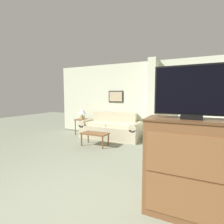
{
  "coord_description": "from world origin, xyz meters",
  "views": [
    {
      "loc": [
        1.36,
        -1.51,
        1.49
      ],
      "look_at": [
        -0.6,
        2.57,
        1.05
      ],
      "focal_mm": 28.0,
      "sensor_mm": 36.0,
      "label": 1
    }
  ],
  "objects_px": {
    "table_lamp": "(82,112)",
    "tv_dresser": "(189,168)",
    "coffee_table": "(95,134)",
    "tv": "(193,92)",
    "couch": "(111,129)",
    "bed": "(211,146)",
    "backpack": "(223,128)"
  },
  "relations": [
    {
      "from": "table_lamp",
      "to": "tv_dresser",
      "type": "xyz_separation_m",
      "value": [
        3.81,
        -3.16,
        -0.25
      ]
    },
    {
      "from": "coffee_table",
      "to": "tv",
      "type": "bearing_deg",
      "value": -38.46
    },
    {
      "from": "couch",
      "to": "table_lamp",
      "type": "bearing_deg",
      "value": 177.37
    },
    {
      "from": "couch",
      "to": "bed",
      "type": "height_order",
      "value": "couch"
    },
    {
      "from": "bed",
      "to": "tv",
      "type": "bearing_deg",
      "value": -99.78
    },
    {
      "from": "couch",
      "to": "tv_dresser",
      "type": "bearing_deg",
      "value": -50.29
    },
    {
      "from": "coffee_table",
      "to": "bed",
      "type": "bearing_deg",
      "value": 6.34
    },
    {
      "from": "table_lamp",
      "to": "backpack",
      "type": "bearing_deg",
      "value": -12.68
    },
    {
      "from": "couch",
      "to": "bed",
      "type": "relative_size",
      "value": 0.96
    },
    {
      "from": "couch",
      "to": "backpack",
      "type": "distance_m",
      "value": 3.34
    },
    {
      "from": "tv",
      "to": "backpack",
      "type": "xyz_separation_m",
      "value": [
        0.6,
        2.17,
        -0.76
      ]
    },
    {
      "from": "couch",
      "to": "backpack",
      "type": "bearing_deg",
      "value": -16.4
    },
    {
      "from": "tv_dresser",
      "to": "bed",
      "type": "relative_size",
      "value": 0.55
    },
    {
      "from": "tv_dresser",
      "to": "couch",
      "type": "bearing_deg",
      "value": 129.71
    },
    {
      "from": "backpack",
      "to": "coffee_table",
      "type": "bearing_deg",
      "value": -178.09
    },
    {
      "from": "coffee_table",
      "to": "table_lamp",
      "type": "xyz_separation_m",
      "value": [
        -1.21,
        1.1,
        0.51
      ]
    },
    {
      "from": "coffee_table",
      "to": "backpack",
      "type": "bearing_deg",
      "value": 1.91
    },
    {
      "from": "table_lamp",
      "to": "tv",
      "type": "xyz_separation_m",
      "value": [
        3.81,
        -3.16,
        0.68
      ]
    },
    {
      "from": "bed",
      "to": "backpack",
      "type": "relative_size",
      "value": 6.06
    },
    {
      "from": "coffee_table",
      "to": "bed",
      "type": "height_order",
      "value": "bed"
    },
    {
      "from": "couch",
      "to": "coffee_table",
      "type": "xyz_separation_m",
      "value": [
        -0.02,
        -1.04,
        0.01
      ]
    },
    {
      "from": "tv_dresser",
      "to": "bed",
      "type": "distance_m",
      "value": 2.45
    },
    {
      "from": "couch",
      "to": "table_lamp",
      "type": "xyz_separation_m",
      "value": [
        -1.23,
        0.06,
        0.53
      ]
    },
    {
      "from": "couch",
      "to": "tv_dresser",
      "type": "height_order",
      "value": "tv_dresser"
    },
    {
      "from": "coffee_table",
      "to": "tv_dresser",
      "type": "height_order",
      "value": "tv_dresser"
    },
    {
      "from": "bed",
      "to": "backpack",
      "type": "xyz_separation_m",
      "value": [
        0.18,
        -0.23,
        0.47
      ]
    },
    {
      "from": "couch",
      "to": "bed",
      "type": "distance_m",
      "value": 3.08
    },
    {
      "from": "couch",
      "to": "coffee_table",
      "type": "bearing_deg",
      "value": -91.03
    },
    {
      "from": "coffee_table",
      "to": "tv_dresser",
      "type": "distance_m",
      "value": 3.33
    },
    {
      "from": "tv_dresser",
      "to": "backpack",
      "type": "bearing_deg",
      "value": 74.64
    },
    {
      "from": "couch",
      "to": "backpack",
      "type": "height_order",
      "value": "backpack"
    },
    {
      "from": "table_lamp",
      "to": "backpack",
      "type": "height_order",
      "value": "table_lamp"
    }
  ]
}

